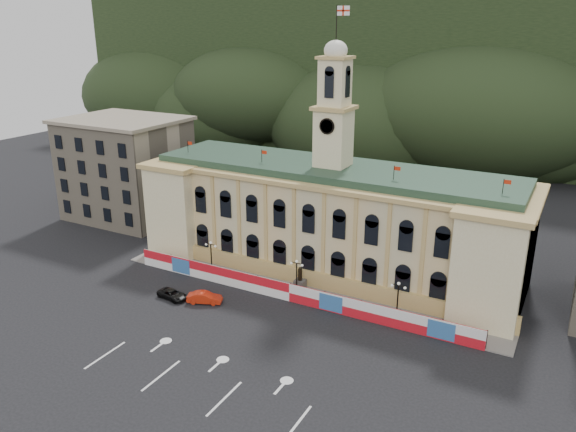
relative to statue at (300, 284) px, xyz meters
The scene contains 13 objects.
ground 18.04m from the statue, 90.00° to the right, with size 260.00×260.00×0.00m, color black.
lane_markings 23.03m from the statue, 90.00° to the right, with size 26.00×10.00×0.02m, color white, non-canonical shape.
hill_ridge 105.59m from the statue, 89.98° to the left, with size 230.00×80.00×64.00m.
city_hall 11.71m from the statue, 90.00° to the left, with size 56.20×17.60×37.10m.
side_building_left 45.63m from the statue, 163.26° to the left, with size 21.00×17.00×18.60m.
hoarding_fence 2.93m from the statue, 88.90° to the right, with size 50.00×0.44×2.50m.
pavement 1.13m from the statue, 90.00° to the right, with size 56.00×5.50×0.16m, color slate.
statue is the anchor object (origin of this frame).
lamp_left 14.16m from the statue, behind, with size 1.96×0.44×5.15m.
lamp_center 2.14m from the statue, 90.00° to the right, with size 1.96×0.44×5.15m.
lamp_right 14.16m from the statue, ahead, with size 1.96×0.44×5.15m.
red_sedan 12.99m from the statue, 137.62° to the right, with size 4.84×3.20×1.51m, color red.
black_suv 17.20m from the statue, 145.15° to the right, with size 4.67×2.61×1.23m, color black.
Camera 1 is at (31.47, -43.64, 35.10)m, focal length 35.00 mm.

